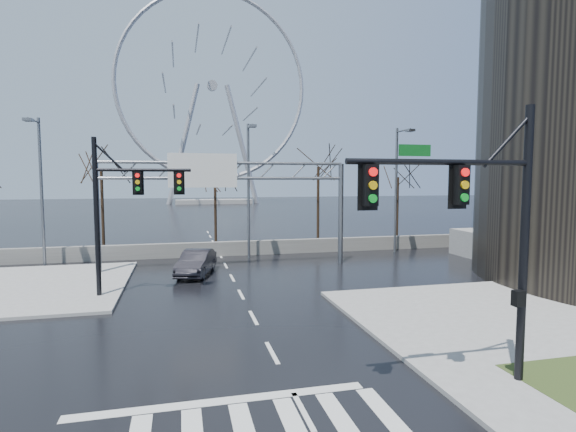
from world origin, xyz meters
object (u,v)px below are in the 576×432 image
object	(u,v)px
signal_mast_far	(120,202)
signal_mast_near	(485,219)
car	(196,263)
sign_gantry	(221,191)
ferris_wheel	(212,94)

from	to	relation	value
signal_mast_far	signal_mast_near	bearing A→B (deg)	-49.74
signal_mast_far	car	size ratio (longest dim) A/B	1.72
sign_gantry	car	world-z (taller)	sign_gantry
signal_mast_near	sign_gantry	world-z (taller)	signal_mast_near
signal_mast_near	ferris_wheel	bearing A→B (deg)	90.08
signal_mast_near	sign_gantry	bearing A→B (deg)	106.19
signal_mast_near	sign_gantry	xyz separation A→B (m)	(-5.52, 19.00, 0.31)
signal_mast_far	ferris_wheel	xyz separation A→B (m)	(10.87, 86.04, 21.30)
signal_mast_far	car	distance (m)	7.15
signal_mast_near	car	size ratio (longest dim) A/B	1.72
signal_mast_near	signal_mast_far	size ratio (longest dim) A/B	1.00
sign_gantry	ferris_wheel	size ratio (longest dim) A/B	0.32
signal_mast_far	ferris_wheel	world-z (taller)	ferris_wheel
sign_gantry	car	xyz separation A→B (m)	(-1.69, -1.51, -4.41)
ferris_wheel	car	world-z (taller)	ferris_wheel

